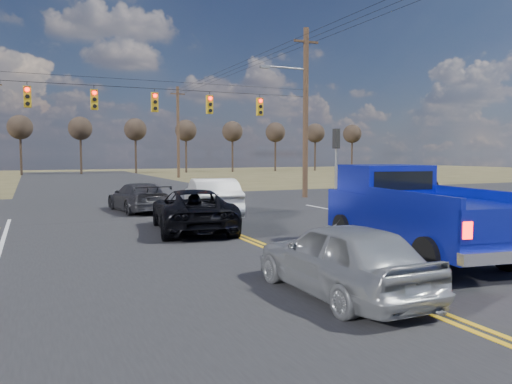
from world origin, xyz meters
name	(u,v)px	position (x,y,z in m)	size (l,w,h in m)	color
ground	(365,287)	(0.00, 0.00, 0.00)	(160.00, 160.00, 0.00)	brown
road_main	(205,223)	(0.00, 10.00, 0.00)	(14.00, 120.00, 0.02)	#28282B
road_cross	(156,204)	(0.00, 18.00, 0.00)	(120.00, 12.00, 0.02)	#28282B
signal_gantry	(165,107)	(0.50, 17.79, 5.06)	(19.60, 4.83, 10.00)	#473323
utility_poles	(159,102)	(0.00, 17.00, 5.23)	(19.60, 58.32, 10.00)	#473323
treeline	(125,109)	(0.00, 26.96, 5.70)	(87.00, 117.80, 7.40)	#33261C
pickup_truck	(413,212)	(3.03, 2.07, 1.12)	(3.13, 6.42, 2.32)	black
silver_suv	(341,258)	(-0.80, -0.33, 0.71)	(1.68, 4.17, 1.42)	#979A9E
black_suv	(192,210)	(-1.01, 8.28, 0.72)	(2.39, 5.19, 1.44)	black
white_car_queue	(212,198)	(0.83, 11.55, 0.81)	(1.72, 4.94, 1.63)	silver
dgrey_car_queue	(138,197)	(-1.57, 14.76, 0.67)	(1.86, 4.58, 1.33)	#313136
cross_car_east_near	(401,182)	(16.28, 17.97, 0.75)	(4.54, 1.58, 1.49)	#979B9F
cross_car_east_far	(412,181)	(19.82, 20.92, 0.62)	(4.26, 1.73, 1.24)	#2C2C30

